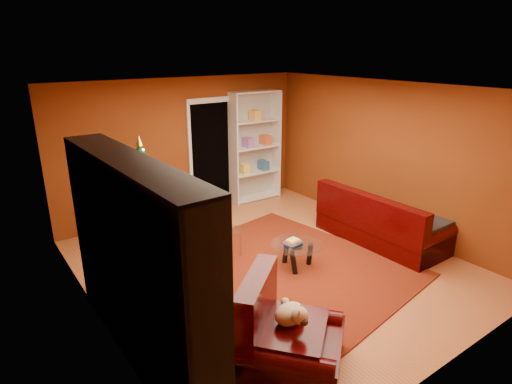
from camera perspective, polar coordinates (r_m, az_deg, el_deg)
floor at (r=6.57m, az=2.06°, el=-9.84°), size 5.00×5.50×0.05m
ceiling at (r=5.78m, az=2.38°, el=13.85°), size 5.00×5.50×0.05m
wall_back at (r=8.34m, az=-9.60°, el=5.93°), size 5.00×0.05×2.60m
wall_left at (r=5.00m, az=-21.38°, el=-3.94°), size 0.05×5.50×2.60m
wall_right at (r=7.80m, az=17.10°, el=4.46°), size 0.05×5.50×2.60m
doorway at (r=8.63m, az=-5.80°, el=4.83°), size 1.06×0.60×2.16m
rug at (r=6.45m, az=4.21°, el=-10.11°), size 3.37×3.76×0.02m
media_unit at (r=4.51m, az=-15.46°, el=-9.02°), size 0.51×2.81×2.14m
christmas_tree at (r=7.37m, az=-14.76°, el=0.34°), size 1.20×1.20×1.79m
gift_box_teal at (r=7.56m, az=-18.21°, el=-5.49°), size 0.28×0.28×0.27m
gift_box_green at (r=7.60m, az=-7.14°, el=-4.44°), size 0.37×0.37×0.28m
gift_box_red at (r=8.07m, az=-16.74°, el=-4.01°), size 0.23×0.23×0.20m
white_bookshelf at (r=8.96m, az=-0.13°, el=6.04°), size 1.10×0.42×2.34m
armchair at (r=4.50m, az=5.00°, el=-18.43°), size 1.48×1.48×0.82m
dog at (r=4.42m, az=4.53°, el=-15.90°), size 0.50×0.49×0.27m
sofa at (r=7.43m, az=16.50°, el=-3.02°), size 0.99×2.14×0.91m
coffee_table at (r=6.41m, az=5.41°, el=-8.42°), size 0.86×0.86×0.48m
acrylic_chair at (r=6.58m, az=-4.49°, el=-5.15°), size 0.59×0.62×0.92m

